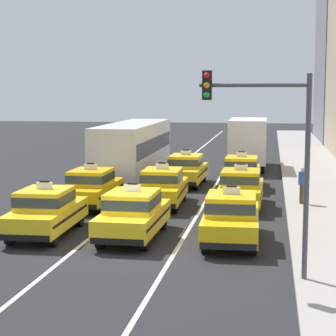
# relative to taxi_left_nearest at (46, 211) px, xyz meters

# --- Properties ---
(ground_plane) EXTENTS (160.00, 160.00, 0.00)m
(ground_plane) POSITION_rel_taxi_left_nearest_xyz_m (3.23, -1.89, -0.88)
(ground_plane) COLOR #232326
(lane_stripe_left_center) EXTENTS (0.14, 80.00, 0.01)m
(lane_stripe_left_center) POSITION_rel_taxi_left_nearest_xyz_m (1.63, 18.11, -0.87)
(lane_stripe_left_center) COLOR silver
(lane_stripe_left_center) RESTS_ON ground
(lane_stripe_center_right) EXTENTS (0.14, 80.00, 0.01)m
(lane_stripe_center_right) POSITION_rel_taxi_left_nearest_xyz_m (4.83, 18.11, -0.87)
(lane_stripe_center_right) COLOR silver
(lane_stripe_center_right) RESTS_ON ground
(sidewalk_curb) EXTENTS (4.00, 90.00, 0.15)m
(sidewalk_curb) POSITION_rel_taxi_left_nearest_xyz_m (10.43, 13.11, -0.80)
(sidewalk_curb) COLOR #9E9993
(sidewalk_curb) RESTS_ON ground
(taxi_left_nearest) EXTENTS (1.95, 4.61, 1.96)m
(taxi_left_nearest) POSITION_rel_taxi_left_nearest_xyz_m (0.00, 0.00, 0.00)
(taxi_left_nearest) COLOR black
(taxi_left_nearest) RESTS_ON ground
(taxi_left_second) EXTENTS (1.84, 4.57, 1.96)m
(taxi_left_second) POSITION_rel_taxi_left_nearest_xyz_m (0.04, 5.45, 0.00)
(taxi_left_second) COLOR black
(taxi_left_second) RESTS_ON ground
(bus_left_third) EXTENTS (2.65, 11.23, 3.22)m
(bus_left_third) POSITION_rel_taxi_left_nearest_xyz_m (-0.02, 14.21, 0.94)
(bus_left_third) COLOR black
(bus_left_third) RESTS_ON ground
(taxi_center_nearest) EXTENTS (1.87, 4.58, 1.96)m
(taxi_center_nearest) POSITION_rel_taxi_left_nearest_xyz_m (3.13, 0.01, 0.00)
(taxi_center_nearest) COLOR black
(taxi_center_nearest) RESTS_ON ground
(taxi_center_second) EXTENTS (1.95, 4.61, 1.96)m
(taxi_center_second) POSITION_rel_taxi_left_nearest_xyz_m (3.08, 6.12, 0.00)
(taxi_center_second) COLOR black
(taxi_center_second) RESTS_ON ground
(taxi_center_third) EXTENTS (1.90, 4.59, 1.96)m
(taxi_center_third) POSITION_rel_taxi_left_nearest_xyz_m (3.28, 12.27, 0.00)
(taxi_center_third) COLOR black
(taxi_center_third) RESTS_ON ground
(taxi_right_nearest) EXTENTS (1.92, 4.60, 1.96)m
(taxi_right_nearest) POSITION_rel_taxi_left_nearest_xyz_m (6.49, -0.02, 0.00)
(taxi_right_nearest) COLOR black
(taxi_right_nearest) RESTS_ON ground
(taxi_right_second) EXTENTS (1.87, 4.58, 1.96)m
(taxi_right_second) POSITION_rel_taxi_left_nearest_xyz_m (6.49, 6.34, 0.00)
(taxi_right_second) COLOR black
(taxi_right_second) RESTS_ON ground
(taxi_right_third) EXTENTS (1.82, 4.56, 1.96)m
(taxi_right_third) POSITION_rel_taxi_left_nearest_xyz_m (6.26, 11.81, 0.00)
(taxi_right_third) COLOR black
(taxi_right_third) RESTS_ON ground
(box_truck_right_fourth) EXTENTS (2.36, 6.99, 3.27)m
(box_truck_right_fourth) POSITION_rel_taxi_left_nearest_xyz_m (6.28, 20.03, 0.90)
(box_truck_right_fourth) COLOR black
(box_truck_right_fourth) RESTS_ON ground
(pedestrian_near_crosswalk) EXTENTS (0.36, 0.24, 1.62)m
(pedestrian_near_crosswalk) POSITION_rel_taxi_left_nearest_xyz_m (9.14, 6.94, 0.09)
(pedestrian_near_crosswalk) COLOR #473828
(pedestrian_near_crosswalk) RESTS_ON sidewalk_curb
(traffic_light_pole) EXTENTS (2.87, 0.33, 5.58)m
(traffic_light_pole) POSITION_rel_taxi_left_nearest_xyz_m (7.72, -4.21, 2.94)
(traffic_light_pole) COLOR #47474C
(traffic_light_pole) RESTS_ON ground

